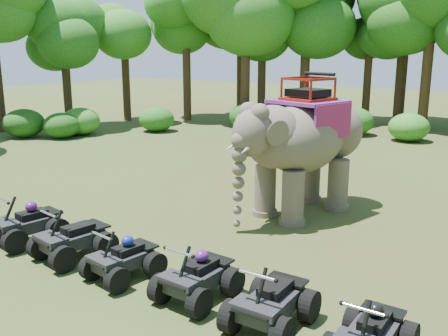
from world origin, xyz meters
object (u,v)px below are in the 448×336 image
at_px(atv_1, 72,233).
at_px(atv_5, 372,327).
at_px(elephant, 304,145).
at_px(atv_2, 123,253).
at_px(atv_4, 271,294).
at_px(atv_3, 197,270).
at_px(atv_0, 26,218).

xyz_separation_m(atv_1, atv_5, (7.21, 0.03, -0.05)).
distance_m(elephant, atv_2, 6.64).
height_order(atv_1, atv_4, atv_1).
xyz_separation_m(elephant, atv_2, (-1.20, -6.35, -1.52)).
bearing_deg(atv_3, atv_5, 1.20).
bearing_deg(atv_3, atv_2, -172.71).
height_order(elephant, atv_1, elephant).
xyz_separation_m(atv_1, atv_4, (5.39, 0.02, -0.02)).
bearing_deg(atv_3, atv_0, -177.07).
xyz_separation_m(elephant, atv_3, (0.70, -6.18, -1.48)).
distance_m(atv_1, atv_2, 1.77).
height_order(elephant, atv_3, elephant).
height_order(atv_3, atv_5, atv_3).
xyz_separation_m(atv_0, atv_4, (7.21, 0.01, -0.02)).
bearing_deg(atv_3, atv_4, -0.14).
bearing_deg(atv_4, atv_5, -0.92).
distance_m(elephant, atv_1, 7.08).
distance_m(atv_0, atv_5, 9.03).
relative_size(atv_3, atv_4, 0.97).
height_order(atv_2, atv_5, atv_5).
distance_m(elephant, atv_5, 7.69).
relative_size(atv_3, atv_5, 1.04).
bearing_deg(atv_0, elephant, 61.52).
xyz_separation_m(elephant, atv_1, (-2.97, -6.27, -1.45)).
height_order(atv_0, atv_4, atv_0).
relative_size(atv_0, atv_4, 1.03).
xyz_separation_m(atv_2, atv_3, (1.90, 0.17, 0.03)).
distance_m(elephant, atv_3, 6.39).
distance_m(atv_0, atv_4, 7.21).
distance_m(atv_3, atv_4, 1.72).
bearing_deg(atv_2, atv_5, 8.51).
bearing_deg(atv_1, atv_5, 8.46).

